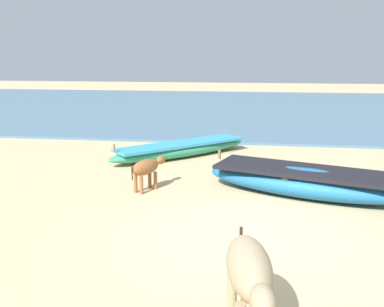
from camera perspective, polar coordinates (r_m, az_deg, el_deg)
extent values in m
plane|color=tan|center=(6.67, 8.03, -11.17)|extent=(80.00, 80.00, 0.00)
cube|color=slate|center=(23.23, 8.43, 6.21)|extent=(60.00, 20.00, 0.08)
ellipsoid|color=#338C66|center=(11.67, -1.47, 0.50)|extent=(3.73, 3.61, 0.39)
cube|color=#3399BF|center=(11.64, -1.47, 1.31)|extent=(3.34, 3.24, 0.07)
cube|color=olive|center=(11.47, -2.84, 0.83)|extent=(0.56, 0.58, 0.04)
cylinder|color=olive|center=(10.64, -10.53, 0.70)|extent=(0.06, 0.06, 0.20)
ellipsoid|color=#1E669E|center=(8.67, 15.15, -3.82)|extent=(4.21, 2.36, 0.56)
cube|color=black|center=(8.61, 15.25, -2.31)|extent=(3.74, 2.19, 0.07)
cube|color=olive|center=(8.69, 13.25, -2.62)|extent=(0.42, 0.95, 0.04)
cylinder|color=olive|center=(9.10, 3.74, -0.13)|extent=(0.06, 0.06, 0.20)
ellipsoid|color=tan|center=(4.25, 7.70, -14.95)|extent=(0.60, 1.13, 0.47)
ellipsoid|color=tan|center=(3.60, 9.57, -19.11)|extent=(0.27, 0.38, 0.25)
cylinder|color=tan|center=(4.76, 8.38, -18.11)|extent=(0.11, 0.11, 0.53)
cylinder|color=tan|center=(4.73, 5.44, -18.25)|extent=(0.11, 0.11, 0.53)
cylinder|color=#2D2119|center=(4.77, 6.62, -12.32)|extent=(0.04, 0.04, 0.44)
ellipsoid|color=brown|center=(8.69, -6.35, -1.86)|extent=(0.60, 0.79, 0.32)
ellipsoid|color=brown|center=(9.03, -4.26, -0.90)|extent=(0.24, 0.28, 0.17)
sphere|color=#2D2119|center=(9.11, -3.82, -0.89)|extent=(0.09, 0.09, 0.07)
cylinder|color=brown|center=(8.98, -5.75, -3.47)|extent=(0.07, 0.07, 0.37)
cylinder|color=brown|center=(8.87, -4.98, -3.65)|extent=(0.07, 0.07, 0.37)
cylinder|color=brown|center=(8.68, -7.64, -4.10)|extent=(0.07, 0.07, 0.37)
cylinder|color=brown|center=(8.57, -6.87, -4.30)|extent=(0.07, 0.07, 0.37)
cylinder|color=#2D2119|center=(8.43, -8.13, -2.61)|extent=(0.02, 0.02, 0.30)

